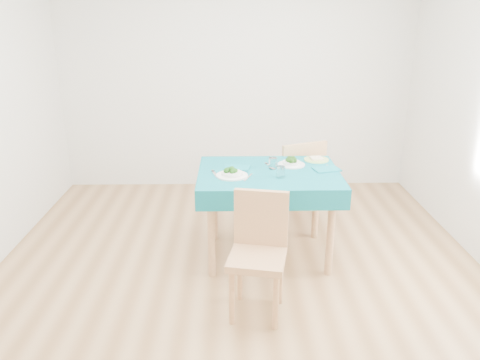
{
  "coord_description": "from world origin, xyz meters",
  "views": [
    {
      "loc": [
        -0.06,
        -3.13,
        1.97
      ],
      "look_at": [
        0.0,
        0.0,
        0.85
      ],
      "focal_mm": 35.0,
      "sensor_mm": 36.0,
      "label": 1
    }
  ],
  "objects_px": {
    "bowl_near": "(232,172)",
    "bowl_far": "(291,161)",
    "chair_far": "(292,166)",
    "side_plate": "(316,160)",
    "chair_near": "(257,253)",
    "table": "(268,214)"
  },
  "relations": [
    {
      "from": "bowl_near",
      "to": "bowl_far",
      "type": "xyz_separation_m",
      "value": [
        0.5,
        0.27,
        -0.0
      ]
    },
    {
      "from": "bowl_near",
      "to": "bowl_far",
      "type": "distance_m",
      "value": 0.57
    },
    {
      "from": "chair_far",
      "to": "bowl_near",
      "type": "relative_size",
      "value": 4.56
    },
    {
      "from": "chair_far",
      "to": "bowl_far",
      "type": "xyz_separation_m",
      "value": [
        -0.09,
        -0.56,
        0.22
      ]
    },
    {
      "from": "bowl_near",
      "to": "side_plate",
      "type": "distance_m",
      "value": 0.85
    },
    {
      "from": "chair_near",
      "to": "chair_far",
      "type": "xyz_separation_m",
      "value": [
        0.42,
        1.55,
        0.11
      ]
    },
    {
      "from": "chair_far",
      "to": "side_plate",
      "type": "distance_m",
      "value": 0.48
    },
    {
      "from": "bowl_near",
      "to": "side_plate",
      "type": "bearing_deg",
      "value": 29.16
    },
    {
      "from": "chair_far",
      "to": "bowl_near",
      "type": "distance_m",
      "value": 1.04
    },
    {
      "from": "chair_near",
      "to": "side_plate",
      "type": "distance_m",
      "value": 1.31
    },
    {
      "from": "chair_far",
      "to": "side_plate",
      "type": "relative_size",
      "value": 5.34
    },
    {
      "from": "bowl_far",
      "to": "side_plate",
      "type": "bearing_deg",
      "value": 30.71
    },
    {
      "from": "bowl_near",
      "to": "side_plate",
      "type": "xyz_separation_m",
      "value": [
        0.74,
        0.41,
        -0.03
      ]
    },
    {
      "from": "table",
      "to": "bowl_near",
      "type": "bearing_deg",
      "value": -159.84
    },
    {
      "from": "table",
      "to": "chair_far",
      "type": "bearing_deg",
      "value": 68.12
    },
    {
      "from": "chair_near",
      "to": "chair_far",
      "type": "bearing_deg",
      "value": 86.13
    },
    {
      "from": "bowl_far",
      "to": "side_plate",
      "type": "xyz_separation_m",
      "value": [
        0.24,
        0.14,
        -0.03
      ]
    },
    {
      "from": "side_plate",
      "to": "bowl_far",
      "type": "bearing_deg",
      "value": -149.29
    },
    {
      "from": "chair_near",
      "to": "chair_far",
      "type": "relative_size",
      "value": 0.81
    },
    {
      "from": "bowl_near",
      "to": "bowl_far",
      "type": "relative_size",
      "value": 1.09
    },
    {
      "from": "chair_far",
      "to": "bowl_near",
      "type": "height_order",
      "value": "chair_far"
    },
    {
      "from": "chair_near",
      "to": "bowl_far",
      "type": "xyz_separation_m",
      "value": [
        0.34,
        0.99,
        0.33
      ]
    }
  ]
}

